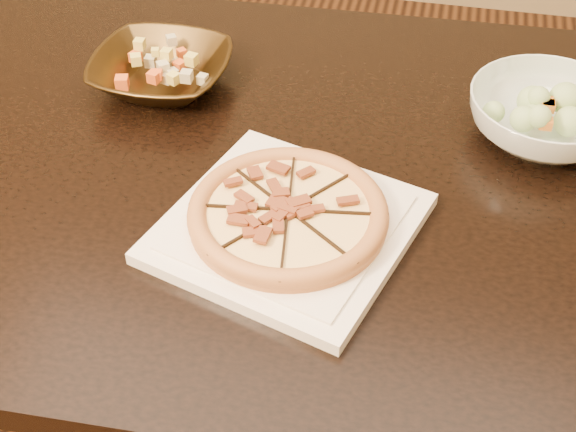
% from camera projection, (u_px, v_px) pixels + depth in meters
% --- Properties ---
extents(dining_table, '(1.48, 0.98, 0.75)m').
position_uv_depth(dining_table, '(251.00, 208.00, 1.23)').
color(dining_table, black).
rests_on(dining_table, floor).
extents(plate, '(0.37, 0.37, 0.02)m').
position_uv_depth(plate, '(288.00, 227.00, 1.04)').
color(plate, white).
rests_on(plate, dining_table).
extents(pizza, '(0.26, 0.26, 0.03)m').
position_uv_depth(pizza, '(288.00, 214.00, 1.03)').
color(pizza, '#C67C3E').
rests_on(pizza, plate).
extents(bronze_bowl, '(0.22, 0.22, 0.05)m').
position_uv_depth(bronze_bowl, '(161.00, 72.00, 1.29)').
color(bronze_bowl, '#3B2A13').
rests_on(bronze_bowl, dining_table).
extents(mixed_dish, '(0.10, 0.10, 0.03)m').
position_uv_depth(mixed_dish, '(158.00, 49.00, 1.26)').
color(mixed_dish, tan).
rests_on(mixed_dish, bronze_bowl).
extents(salad_bowl, '(0.29, 0.29, 0.07)m').
position_uv_depth(salad_bowl, '(546.00, 116.00, 1.18)').
color(salad_bowl, silver).
rests_on(salad_bowl, dining_table).
extents(salad, '(0.09, 0.13, 0.04)m').
position_uv_depth(salad, '(554.00, 85.00, 1.14)').
color(salad, '#BBDB93').
rests_on(salad, salad_bowl).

